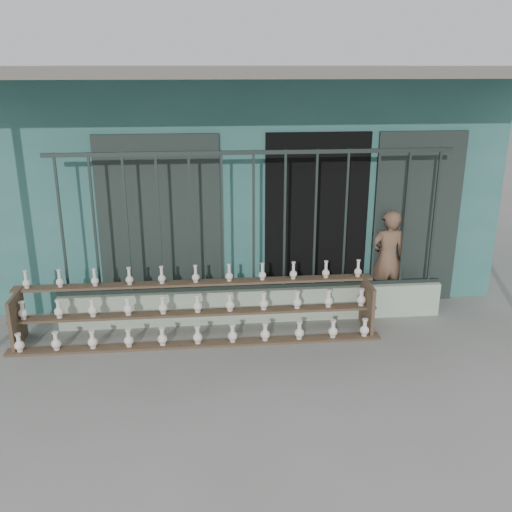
{
  "coord_description": "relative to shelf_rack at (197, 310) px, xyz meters",
  "views": [
    {
      "loc": [
        -0.65,
        -5.58,
        3.23
      ],
      "look_at": [
        0.0,
        1.0,
        1.0
      ],
      "focal_mm": 40.0,
      "sensor_mm": 36.0,
      "label": 1
    }
  ],
  "objects": [
    {
      "name": "shelf_rack",
      "position": [
        0.0,
        0.0,
        0.0
      ],
      "size": [
        4.5,
        0.68,
        0.85
      ],
      "color": "brown",
      "rests_on": "ground"
    },
    {
      "name": "parapet_wall",
      "position": [
        0.74,
        0.41,
        -0.13
      ],
      "size": [
        5.0,
        0.2,
        0.45
      ],
      "primitive_type": "cube",
      "color": "#ACC0A4",
      "rests_on": "ground"
    },
    {
      "name": "ground",
      "position": [
        0.74,
        -0.89,
        -0.36
      ],
      "size": [
        60.0,
        60.0,
        0.0
      ],
      "primitive_type": "plane",
      "color": "slate"
    },
    {
      "name": "elderly_woman",
      "position": [
        2.62,
        0.73,
        0.33
      ],
      "size": [
        0.52,
        0.35,
        1.38
      ],
      "primitive_type": "imported",
      "rotation": [
        0.0,
        0.0,
        3.19
      ],
      "color": "brown",
      "rests_on": "ground"
    },
    {
      "name": "workshop_building",
      "position": [
        0.75,
        3.34,
        1.26
      ],
      "size": [
        7.4,
        6.6,
        3.21
      ],
      "color": "#326963",
      "rests_on": "ground"
    },
    {
      "name": "security_fence",
      "position": [
        0.74,
        0.41,
        0.99
      ],
      "size": [
        5.0,
        0.04,
        1.8
      ],
      "color": "#283330",
      "rests_on": "parapet_wall"
    }
  ]
}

